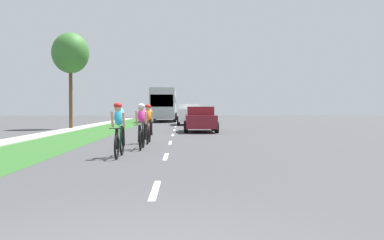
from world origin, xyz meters
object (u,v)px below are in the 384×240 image
cyclist_trailing (142,126)px  bus_silver (164,103)px  suv_white (189,114)px  cyclist_lead (119,129)px  cyclist_distant (149,123)px  street_tree_near (70,54)px  sedan_maroon (200,119)px

cyclist_trailing → bus_silver: 32.63m
bus_silver → cyclist_trailing: bearing=-89.0°
cyclist_trailing → bus_silver: bearing=91.0°
suv_white → cyclist_lead: bearing=-95.8°
cyclist_distant → street_tree_near: (-6.30, 12.31, 4.37)m
cyclist_lead → cyclist_trailing: same height
cyclist_distant → sedan_maroon: size_ratio=0.40×
cyclist_distant → cyclist_lead: bearing=-95.4°
bus_silver → suv_white: bearing=-76.2°
bus_silver → street_tree_near: (-5.71, -17.83, 3.20)m
cyclist_lead → street_tree_near: 18.69m
cyclist_trailing → sedan_maroon: cyclist_trailing is taller
suv_white → sedan_maroon: bearing=-87.7°
cyclist_lead → sedan_maroon: size_ratio=0.40×
suv_white → street_tree_near: bearing=-139.0°
cyclist_lead → suv_white: (2.49, 24.44, 0.14)m
bus_silver → cyclist_lead: bearing=-89.8°
cyclist_distant → bus_silver: 30.17m
cyclist_lead → cyclist_distant: (0.47, 4.90, 0.00)m
cyclist_distant → suv_white: 19.64m
cyclist_distant → sedan_maroon: (2.47, 8.46, -0.04)m
sedan_maroon → street_tree_near: bearing=156.3°
cyclist_lead → bus_silver: bus_silver is taller
cyclist_distant → suv_white: (2.03, 19.54, 0.14)m
sedan_maroon → bus_silver: bus_silver is taller
cyclist_trailing → cyclist_distant: size_ratio=1.00×
suv_white → bus_silver: bus_silver is taller
cyclist_distant → bus_silver: bus_silver is taller
cyclist_trailing → street_tree_near: size_ratio=0.26×
cyclist_trailing → bus_silver: size_ratio=0.15×
cyclist_distant → suv_white: suv_white is taller
cyclist_distant → street_tree_near: 14.50m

